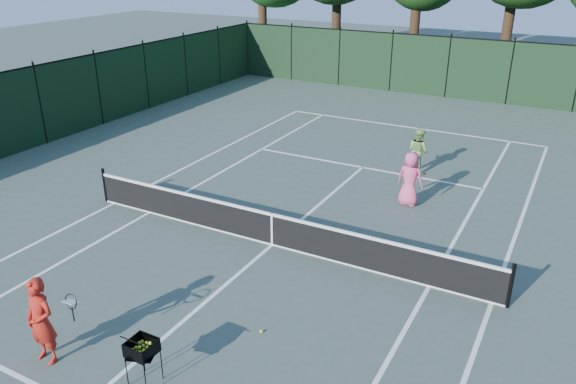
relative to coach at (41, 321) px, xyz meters
The scene contains 15 objects.
ground 6.07m from the coach, 75.75° to the left, with size 90.00×90.00×0.00m, color #414F47.
sideline_doubles_left 7.12m from the coach, 124.55° to the left, with size 0.10×23.77×0.01m, color white.
sideline_doubles_right 9.12m from the coach, 39.88° to the left, with size 0.10×23.77×0.01m, color white.
sideline_singles_left 6.45m from the coach, 114.38° to the left, with size 0.10×23.77×0.01m, color white.
sideline_singles_right 8.12m from the coach, 46.13° to the left, with size 0.10×23.77×0.01m, color white.
baseline_far 17.79m from the coach, 85.23° to the left, with size 10.97×0.10×0.01m, color white.
service_line_far 12.34m from the coach, 83.10° to the left, with size 8.23×0.10×0.01m, color white.
center_service_line 6.07m from the coach, 75.75° to the left, with size 0.10×12.80×0.01m, color white.
tennis_net 6.02m from the coach, 75.75° to the left, with size 11.69×0.09×1.06m.
fence_far 23.87m from the coach, 86.45° to the left, with size 24.00×0.05×3.00m, color black.
coach is the anchor object (origin of this frame).
player_pink 10.66m from the coach, 69.05° to the left, with size 0.86×0.62×1.65m.
player_green 13.09m from the coach, 75.57° to the left, with size 0.94×0.88×1.55m.
ball_hopper 2.04m from the coach, 11.40° to the left, with size 0.59×0.59×0.89m.
loose_ball_midcourt 4.10m from the coach, 39.68° to the left, with size 0.07×0.07×0.07m, color yellow.
Camera 1 is at (6.43, -11.07, 7.04)m, focal length 35.00 mm.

